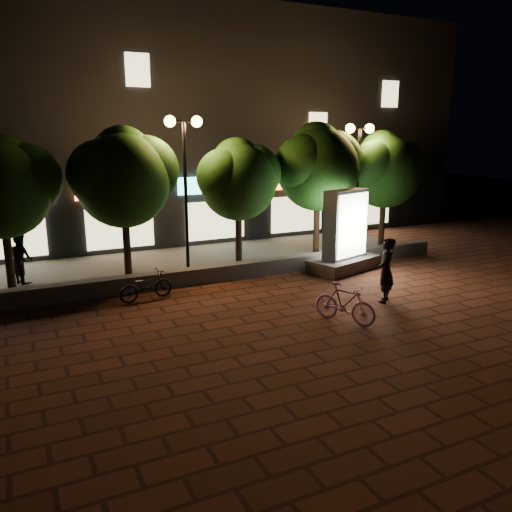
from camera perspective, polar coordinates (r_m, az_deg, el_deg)
ground at (r=13.88m, az=5.34°, el=-6.42°), size 80.00×80.00×0.00m
retaining_wall at (r=17.18m, az=-1.55°, el=-1.53°), size 16.00×0.45×0.50m
sidewalk at (r=19.47m, az=-4.58°, el=-0.39°), size 16.00×5.00×0.08m
building_block at (r=25.05m, az=-10.42°, el=14.01°), size 28.00×8.12×11.30m
tree_far_left at (r=16.64m, az=-26.45°, el=7.22°), size 3.36×2.80×4.63m
tree_left at (r=16.97m, az=-14.51°, el=8.82°), size 3.60×3.00×4.89m
tree_mid at (r=18.21m, az=-1.93°, el=8.82°), size 3.24×2.70×4.50m
tree_right at (r=19.75m, az=6.99°, el=10.12°), size 3.72×3.10×5.07m
tree_far_right at (r=21.66m, az=14.21°, el=9.60°), size 3.48×2.90×4.76m
street_lamp_left at (r=17.17m, az=-7.97°, el=11.12°), size 1.26×0.36×5.18m
street_lamp_right at (r=20.46m, az=11.37°, el=11.00°), size 1.26×0.36×4.98m
ad_kiosk at (r=18.12m, az=9.86°, el=1.97°), size 2.88×2.01×2.83m
scooter_pink at (r=13.24m, az=9.88°, el=-5.23°), size 1.21×1.72×1.02m
rider at (r=14.95m, az=14.28°, el=-1.57°), size 0.80×0.79×1.86m
scooter_parked at (r=15.13m, az=-12.15°, el=-3.26°), size 1.70×0.86×0.85m
pedestrian at (r=17.70m, az=-24.72°, el=-0.22°), size 0.90×0.98×1.61m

